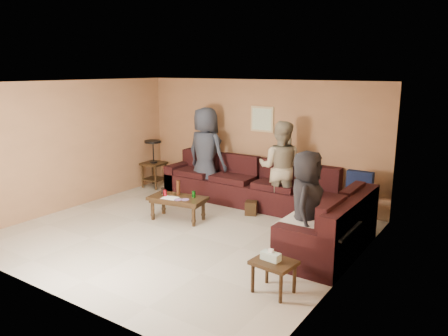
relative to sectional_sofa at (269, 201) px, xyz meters
name	(u,v)px	position (x,y,z in m)	size (l,w,h in m)	color
room	(182,136)	(-0.81, -1.52, 1.34)	(5.60, 5.50, 2.50)	#ADA793
sectional_sofa	(269,201)	(0.00, 0.00, 0.00)	(4.65, 2.90, 0.97)	black
coffee_table	(178,200)	(-1.33, -1.04, 0.04)	(1.11, 0.69, 0.71)	#322010
end_table_left	(154,163)	(-3.26, 0.41, 0.25)	(0.52, 0.52, 1.10)	#322010
side_table_right	(273,265)	(1.36, -2.45, 0.04)	(0.55, 0.46, 0.56)	#322010
waste_bin	(251,208)	(-0.36, -0.05, -0.20)	(0.22, 0.22, 0.26)	#322010
wall_art	(262,119)	(-0.71, 0.96, 1.37)	(0.52, 0.04, 0.52)	tan
person_left	(206,153)	(-1.78, 0.45, 0.64)	(0.94, 0.61, 1.93)	#2A303B
person_middle	(280,168)	(0.03, 0.37, 0.56)	(0.86, 0.67, 1.77)	tan
person_right	(306,205)	(1.25, -1.25, 0.47)	(0.78, 0.51, 1.59)	black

